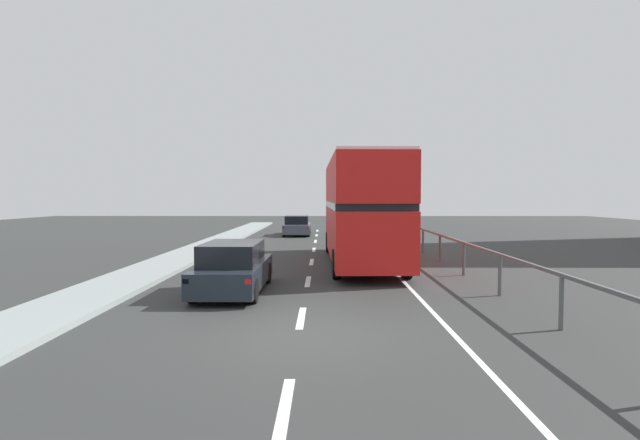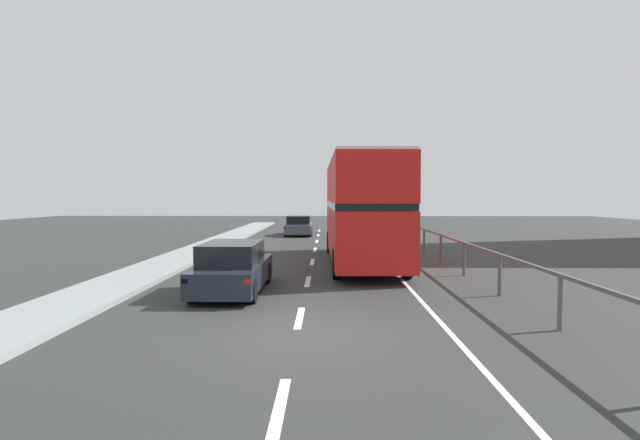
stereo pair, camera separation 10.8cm
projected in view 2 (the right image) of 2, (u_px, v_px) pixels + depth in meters
The scene contains 7 objects.
ground_plane at pixel (296, 335), 9.85m from camera, with size 75.26×120.00×0.10m, color #2E302F.
near_sidewalk_kerb at pixel (12, 328), 9.92m from camera, with size 2.10×80.00×0.14m, color gray.
lane_paint_markings at pixel (362, 269), 18.58m from camera, with size 3.21×46.00×0.01m.
bridge_side_railing at pixel (451, 244), 18.72m from camera, with size 0.10×42.00×1.17m.
double_decker_bus_red at pixel (361, 208), 20.02m from camera, with size 2.81×10.81×4.23m.
hatchback_car_near at pixel (233, 268), 14.02m from camera, with size 1.77×4.44×1.44m.
sedan_car_ahead at pixel (299, 226), 34.93m from camera, with size 1.88×4.56×1.40m.
Camera 2 is at (0.61, -9.72, 2.72)m, focal length 27.70 mm.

